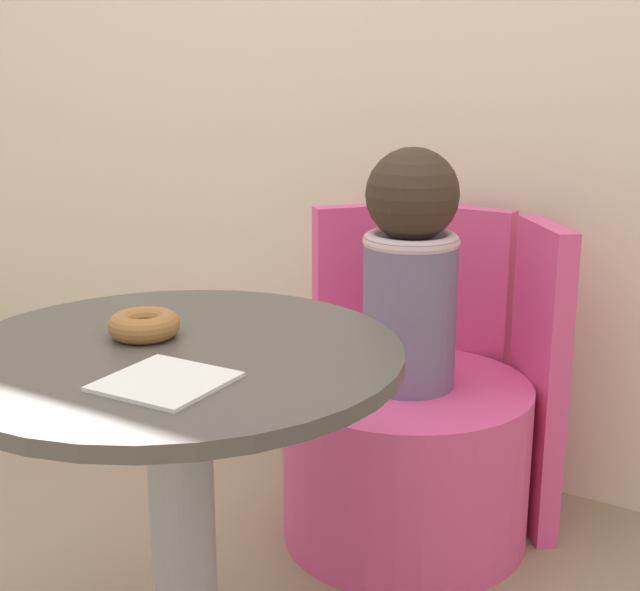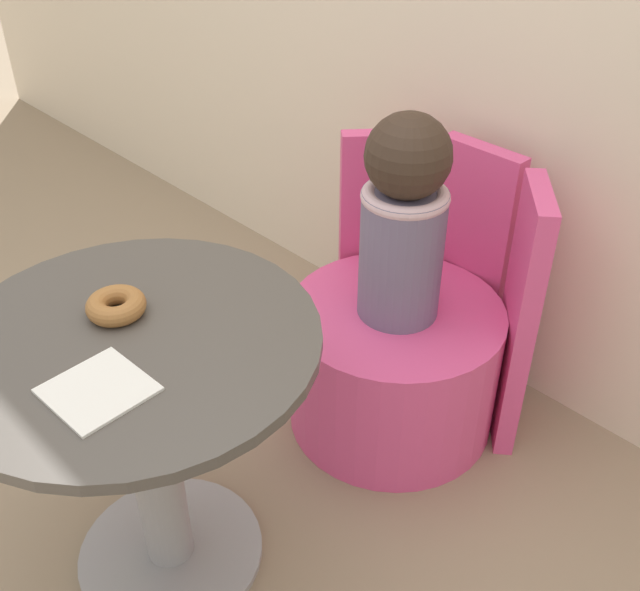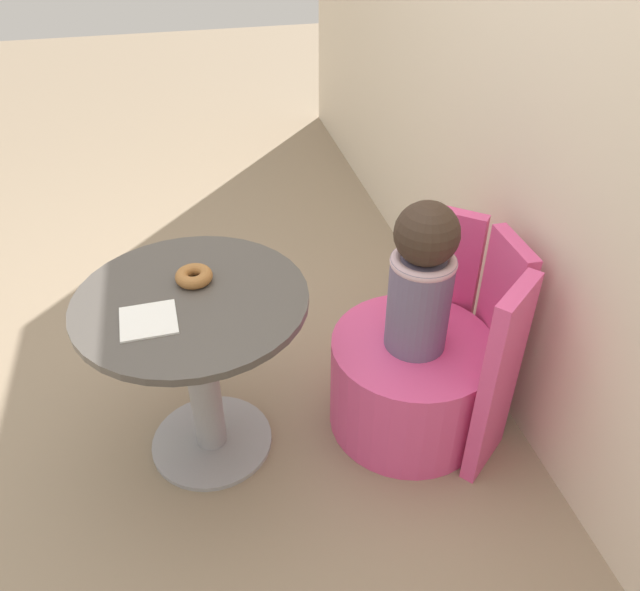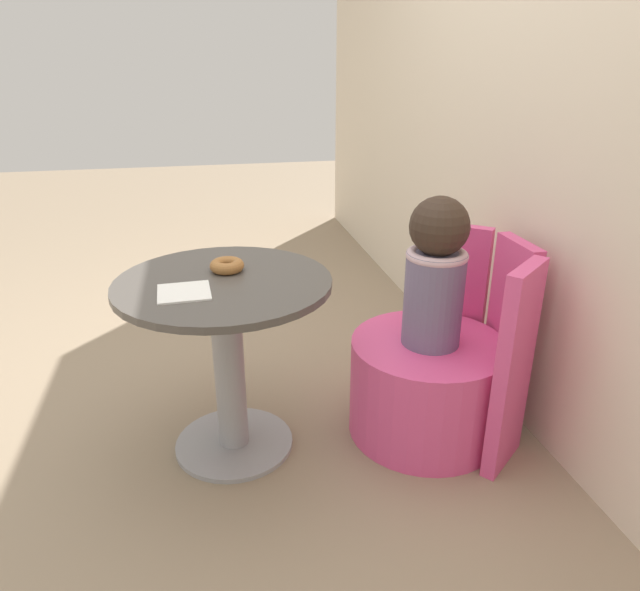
% 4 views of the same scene
% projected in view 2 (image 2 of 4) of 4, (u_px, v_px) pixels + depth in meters
% --- Properties ---
extents(ground_plane, '(12.00, 12.00, 0.00)m').
position_uv_depth(ground_plane, '(155.00, 524.00, 1.84)').
color(ground_plane, gray).
extents(round_table, '(0.72, 0.72, 0.66)m').
position_uv_depth(round_table, '(146.00, 414.00, 1.51)').
color(round_table, '#99999E').
rests_on(round_table, ground_plane).
extents(tub_chair, '(0.57, 0.57, 0.37)m').
position_uv_depth(tub_chair, '(393.00, 365.00, 2.05)').
color(tub_chair, '#E54C8C').
rests_on(tub_chair, ground_plane).
extents(booth_backrest, '(0.67, 0.24, 0.74)m').
position_uv_depth(booth_backrest, '(453.00, 277.00, 2.08)').
color(booth_backrest, '#E54C8C').
rests_on(booth_backrest, ground_plane).
extents(child_figure, '(0.21, 0.21, 0.53)m').
position_uv_depth(child_figure, '(404.00, 219.00, 1.78)').
color(child_figure, slate).
rests_on(child_figure, tub_chair).
extents(donut, '(0.12, 0.12, 0.04)m').
position_uv_depth(donut, '(117.00, 305.00, 1.44)').
color(donut, '#9E6633').
rests_on(donut, round_table).
extents(paper_napkin, '(0.17, 0.17, 0.01)m').
position_uv_depth(paper_napkin, '(98.00, 390.00, 1.27)').
color(paper_napkin, white).
rests_on(paper_napkin, round_table).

